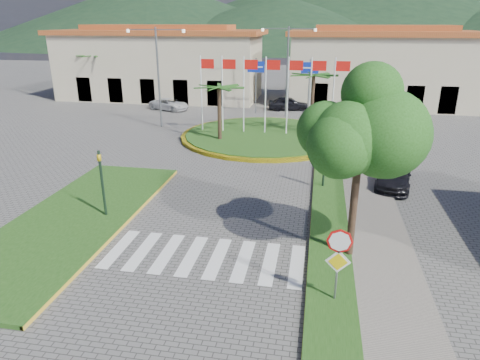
% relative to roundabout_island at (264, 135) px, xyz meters
% --- Properties ---
extents(ground, '(160.00, 160.00, 0.00)m').
position_rel_roundabout_island_xyz_m(ground, '(-0.00, -22.00, -0.18)').
color(ground, '#5E5B59').
rests_on(ground, ground).
extents(sidewalk_right, '(4.00, 28.00, 0.15)m').
position_rel_roundabout_island_xyz_m(sidewalk_right, '(6.00, -20.00, -0.10)').
color(sidewalk_right, gray).
rests_on(sidewalk_right, ground).
extents(verge_right, '(1.60, 28.00, 0.18)m').
position_rel_roundabout_island_xyz_m(verge_right, '(4.80, -20.00, -0.09)').
color(verge_right, '#1E4814').
rests_on(verge_right, ground).
extents(median_left, '(5.00, 14.00, 0.18)m').
position_rel_roundabout_island_xyz_m(median_left, '(-6.50, -16.00, -0.09)').
color(median_left, '#1E4814').
rests_on(median_left, ground).
extents(crosswalk, '(8.00, 3.00, 0.01)m').
position_rel_roundabout_island_xyz_m(crosswalk, '(-0.00, -18.00, -0.17)').
color(crosswalk, silver).
rests_on(crosswalk, ground).
extents(roundabout_island, '(12.70, 12.70, 6.00)m').
position_rel_roundabout_island_xyz_m(roundabout_island, '(0.00, 0.00, 0.00)').
color(roundabout_island, yellow).
rests_on(roundabout_island, ground).
extents(stop_sign, '(0.80, 0.11, 2.65)m').
position_rel_roundabout_island_xyz_m(stop_sign, '(4.90, -20.04, 1.61)').
color(stop_sign, slate).
rests_on(stop_sign, ground).
extents(deciduous_tree, '(3.60, 3.60, 6.80)m').
position_rel_roundabout_island_xyz_m(deciduous_tree, '(5.50, -17.00, 5.00)').
color(deciduous_tree, black).
rests_on(deciduous_tree, ground).
extents(traffic_light_left, '(0.15, 0.18, 3.20)m').
position_rel_roundabout_island_xyz_m(traffic_light_left, '(-5.20, -15.50, 1.77)').
color(traffic_light_left, black).
rests_on(traffic_light_left, ground).
extents(traffic_light_right, '(0.15, 0.18, 3.20)m').
position_rel_roundabout_island_xyz_m(traffic_light_right, '(4.50, -10.00, 1.77)').
color(traffic_light_right, black).
rests_on(traffic_light_right, ground).
extents(traffic_light_far, '(0.18, 0.15, 3.20)m').
position_rel_roundabout_island_xyz_m(traffic_light_far, '(8.00, 4.00, 1.77)').
color(traffic_light_far, black).
rests_on(traffic_light_far, ground).
extents(direction_sign_west, '(1.60, 0.14, 5.20)m').
position_rel_roundabout_island_xyz_m(direction_sign_west, '(-2.00, 8.97, 3.35)').
color(direction_sign_west, slate).
rests_on(direction_sign_west, ground).
extents(direction_sign_east, '(1.60, 0.14, 5.20)m').
position_rel_roundabout_island_xyz_m(direction_sign_east, '(3.00, 8.97, 3.35)').
color(direction_sign_east, slate).
rests_on(direction_sign_east, ground).
extents(street_lamp_centre, '(4.80, 0.16, 8.00)m').
position_rel_roundabout_island_xyz_m(street_lamp_centre, '(1.00, 8.00, 4.32)').
color(street_lamp_centre, slate).
rests_on(street_lamp_centre, ground).
extents(street_lamp_west, '(4.80, 0.16, 8.00)m').
position_rel_roundabout_island_xyz_m(street_lamp_west, '(-9.00, 2.00, 4.32)').
color(street_lamp_west, slate).
rests_on(street_lamp_west, ground).
extents(building_left, '(23.32, 9.54, 8.05)m').
position_rel_roundabout_island_xyz_m(building_left, '(-14.00, 16.00, 3.73)').
color(building_left, '#C4B894').
rests_on(building_left, ground).
extents(building_right, '(19.08, 9.54, 8.05)m').
position_rel_roundabout_island_xyz_m(building_right, '(10.00, 16.00, 3.73)').
color(building_right, '#C4B894').
rests_on(building_right, ground).
extents(hill_far_west, '(140.00, 140.00, 22.00)m').
position_rel_roundabout_island_xyz_m(hill_far_west, '(-55.00, 118.00, 10.82)').
color(hill_far_west, black).
rests_on(hill_far_west, ground).
extents(hill_far_mid, '(180.00, 180.00, 30.00)m').
position_rel_roundabout_island_xyz_m(hill_far_mid, '(15.00, 138.00, 14.82)').
color(hill_far_mid, black).
rests_on(hill_far_mid, ground).
extents(hill_near_back, '(110.00, 110.00, 16.00)m').
position_rel_roundabout_island_xyz_m(hill_near_back, '(-10.00, 108.00, 7.82)').
color(hill_near_back, black).
rests_on(hill_near_back, ground).
extents(white_van, '(4.58, 3.29, 1.16)m').
position_rel_roundabout_island_xyz_m(white_van, '(-10.75, 9.07, 0.40)').
color(white_van, '#BDBDBF').
rests_on(white_van, ground).
extents(car_dark_a, '(4.20, 2.39, 1.35)m').
position_rel_roundabout_island_xyz_m(car_dark_a, '(0.99, 11.27, 0.50)').
color(car_dark_a, black).
rests_on(car_dark_a, ground).
extents(car_dark_b, '(3.66, 2.18, 1.14)m').
position_rel_roundabout_island_xyz_m(car_dark_b, '(4.18, 14.93, 0.39)').
color(car_dark_b, black).
rests_on(car_dark_b, ground).
extents(car_side_right, '(2.52, 4.54, 1.25)m').
position_rel_roundabout_island_xyz_m(car_side_right, '(8.24, -8.86, 0.45)').
color(car_side_right, black).
rests_on(car_side_right, ground).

